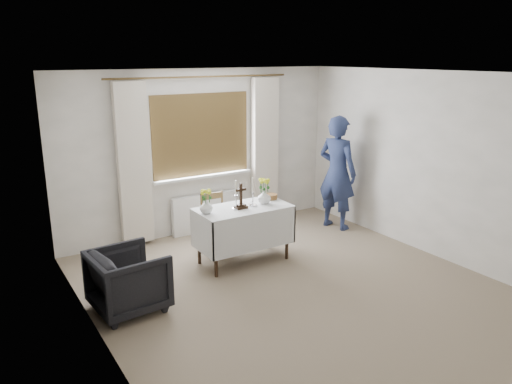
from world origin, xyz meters
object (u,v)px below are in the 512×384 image
flower_vase_left (206,207)px  armchair (129,280)px  wooden_cross (241,196)px  altar_table (243,235)px  person (337,173)px  flower_vase_right (264,197)px  wooden_chair (217,223)px

flower_vase_left → armchair: bearing=-157.5°
wooden_cross → altar_table: bearing=30.8°
person → wooden_cross: 2.06m
flower_vase_right → armchair: bearing=-167.0°
wooden_chair → person: 2.13m
flower_vase_right → altar_table: bearing=180.0°
wooden_cross → armchair: bearing=-164.9°
wooden_cross → flower_vase_right: wooden_cross is taller
armchair → person: size_ratio=0.42×
altar_table → wooden_cross: bearing=-149.5°
altar_table → flower_vase_right: (0.33, -0.00, 0.47)m
altar_table → flower_vase_left: flower_vase_left is taller
wooden_chair → wooden_cross: wooden_cross is taller
altar_table → wooden_cross: (-0.05, -0.03, 0.55)m
wooden_chair → person: (2.06, -0.15, 0.50)m
altar_table → flower_vase_right: flower_vase_right is taller
person → armchair: bearing=87.4°
armchair → wooden_chair: bearing=-62.2°
flower_vase_right → person: bearing=14.1°
flower_vase_left → wooden_chair: bearing=52.0°
wooden_chair → flower_vase_right: (0.43, -0.56, 0.45)m
altar_table → flower_vase_right: 0.57m
armchair → person: 3.83m
person → wooden_cross: person is taller
wooden_chair → flower_vase_right: 0.84m
armchair → flower_vase_left: bearing=-72.3°
armchair → person: (3.68, 0.88, 0.56)m
person → wooden_cross: bearing=86.3°
wooden_cross → flower_vase_left: wooden_cross is taller
armchair → flower_vase_right: 2.16m
wooden_chair → person: bearing=-0.4°
wooden_chair → armchair: 1.92m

